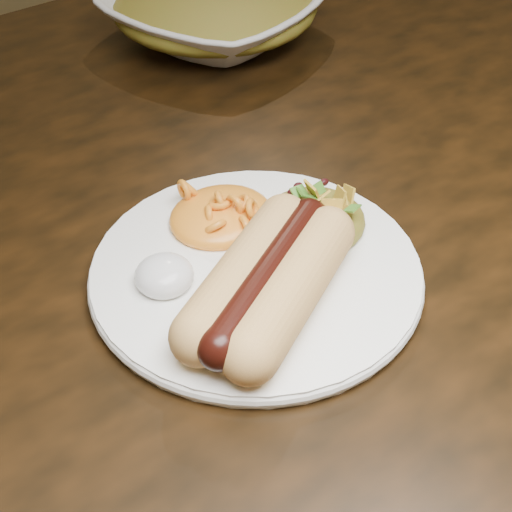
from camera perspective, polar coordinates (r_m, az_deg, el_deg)
table at (r=0.74m, az=-7.97°, el=-2.69°), size 1.60×0.90×0.75m
plate at (r=0.61m, az=0.00°, el=-1.18°), size 0.31×0.31×0.01m
hotdog at (r=0.56m, az=0.90°, el=-1.77°), size 0.15×0.13×0.04m
mac_and_cheese at (r=0.64m, az=-2.59°, el=3.80°), size 0.11×0.10×0.03m
sour_cream at (r=0.58m, az=-6.73°, el=-1.02°), size 0.05×0.05×0.03m
taco_salad at (r=0.63m, az=4.19°, el=3.16°), size 0.09×0.08×0.04m
serving_bowl at (r=0.95m, az=-2.99°, el=17.15°), size 0.30×0.30×0.06m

